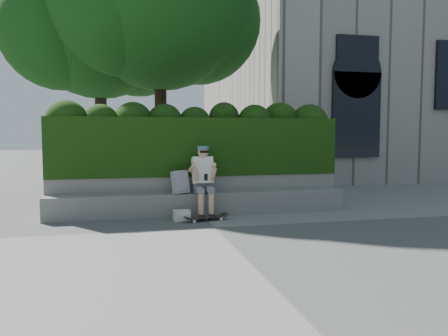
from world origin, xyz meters
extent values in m
plane|color=slate|center=(0.00, 0.00, 0.00)|extent=(80.00, 80.00, 0.00)
cube|color=gray|center=(0.00, 1.25, 0.23)|extent=(6.00, 0.45, 0.45)
cube|color=gray|center=(0.00, 1.73, 0.38)|extent=(6.00, 0.50, 0.75)
cube|color=black|center=(0.00, 1.95, 1.35)|extent=(6.00, 1.00, 1.20)
cube|color=gray|center=(9.00, 11.00, 7.50)|extent=(12.00, 12.00, 15.00)
cylinder|color=black|center=(-0.44, 5.33, 1.62)|extent=(0.34, 0.34, 3.23)
cylinder|color=black|center=(-2.13, 6.32, 1.43)|extent=(0.34, 0.34, 2.85)
sphere|color=#0D340D|center=(-2.13, 6.32, 4.94)|extent=(4.56, 4.56, 4.56)
cube|color=slate|center=(0.00, 1.20, 0.56)|extent=(0.36, 0.26, 0.22)
cube|color=silver|center=(0.00, 1.13, 0.90)|extent=(0.40, 0.32, 0.55)
sphere|color=tan|center=(0.00, 1.06, 1.26)|extent=(0.21, 0.21, 0.21)
cylinder|color=#426979|center=(0.00, 1.08, 1.35)|extent=(0.23, 0.23, 0.06)
cube|color=black|center=(0.00, 0.78, 0.80)|extent=(0.07, 0.02, 0.13)
cylinder|color=tan|center=(-0.10, 0.76, 0.24)|extent=(0.11, 0.11, 0.47)
cylinder|color=tan|center=(0.10, 0.76, 0.24)|extent=(0.11, 0.11, 0.47)
cube|color=black|center=(-0.10, 0.70, 0.05)|extent=(0.10, 0.26, 0.10)
cube|color=black|center=(0.10, 0.70, 0.05)|extent=(0.10, 0.26, 0.10)
cube|color=black|center=(-0.03, 0.61, 0.07)|extent=(0.79, 0.34, 0.02)
cylinder|color=silver|center=(-0.28, 0.47, 0.03)|extent=(0.06, 0.04, 0.05)
cylinder|color=silver|center=(-0.31, 0.63, 0.03)|extent=(0.06, 0.04, 0.05)
cylinder|color=silver|center=(0.24, 0.58, 0.03)|extent=(0.06, 0.04, 0.05)
cylinder|color=silver|center=(0.21, 0.74, 0.03)|extent=(0.06, 0.04, 0.05)
cube|color=silver|center=(-0.45, 1.15, 0.67)|extent=(0.35, 0.28, 0.45)
cube|color=silver|center=(-0.47, 0.73, 0.10)|extent=(0.31, 0.23, 0.20)
camera|label=1|loc=(-1.54, -7.28, 1.62)|focal=35.00mm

